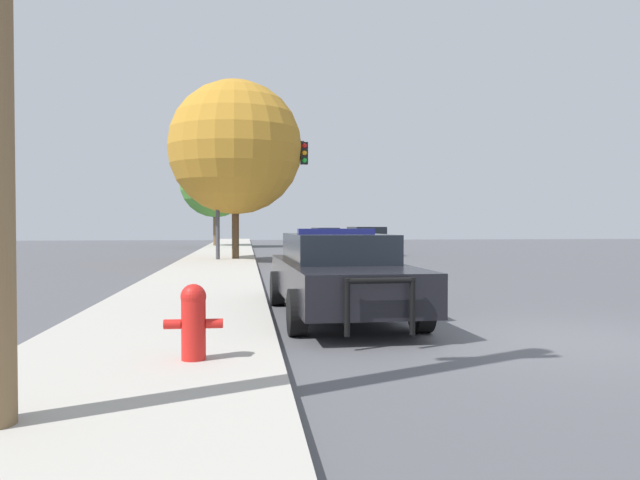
{
  "coord_description": "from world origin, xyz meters",
  "views": [
    {
      "loc": [
        -3.98,
        -7.76,
        1.52
      ],
      "look_at": [
        -0.98,
        17.35,
        0.91
      ],
      "focal_mm": 35.0,
      "sensor_mm": 36.0,
      "label": 1
    }
  ],
  "objects_px": {
    "traffic_light": "(255,173)",
    "car_background_distant": "(325,237)",
    "car_background_oncoming": "(367,240)",
    "tree_sidewalk_far": "(215,182)",
    "tree_sidewalk_mid": "(235,148)",
    "fire_hydrant": "(193,320)",
    "police_car": "(338,273)"
  },
  "relations": [
    {
      "from": "fire_hydrant",
      "to": "traffic_light",
      "type": "xyz_separation_m",
      "value": [
        0.92,
        18.94,
        3.07
      ]
    },
    {
      "from": "police_car",
      "to": "fire_hydrant",
      "type": "xyz_separation_m",
      "value": [
        -2.06,
        -3.68,
        -0.19
      ]
    },
    {
      "from": "fire_hydrant",
      "to": "traffic_light",
      "type": "bearing_deg",
      "value": 87.22
    },
    {
      "from": "traffic_light",
      "to": "car_background_distant",
      "type": "bearing_deg",
      "value": 73.37
    },
    {
      "from": "police_car",
      "to": "tree_sidewalk_far",
      "type": "bearing_deg",
      "value": -85.6
    },
    {
      "from": "traffic_light",
      "to": "car_background_oncoming",
      "type": "height_order",
      "value": "traffic_light"
    },
    {
      "from": "car_background_oncoming",
      "to": "tree_sidewalk_far",
      "type": "distance_m",
      "value": 14.26
    },
    {
      "from": "car_background_oncoming",
      "to": "tree_sidewalk_mid",
      "type": "xyz_separation_m",
      "value": [
        -6.61,
        -5.53,
        3.94
      ]
    },
    {
      "from": "car_background_distant",
      "to": "car_background_oncoming",
      "type": "bearing_deg",
      "value": -90.23
    },
    {
      "from": "car_background_oncoming",
      "to": "tree_sidewalk_far",
      "type": "xyz_separation_m",
      "value": [
        -8.21,
        11.07,
        3.66
      ]
    },
    {
      "from": "fire_hydrant",
      "to": "traffic_light",
      "type": "relative_size",
      "value": 0.16
    },
    {
      "from": "police_car",
      "to": "car_background_oncoming",
      "type": "relative_size",
      "value": 1.25
    },
    {
      "from": "police_car",
      "to": "fire_hydrant",
      "type": "height_order",
      "value": "police_car"
    },
    {
      "from": "car_background_oncoming",
      "to": "tree_sidewalk_mid",
      "type": "distance_m",
      "value": 9.48
    },
    {
      "from": "fire_hydrant",
      "to": "tree_sidewalk_far",
      "type": "bearing_deg",
      "value": 92.35
    },
    {
      "from": "fire_hydrant",
      "to": "tree_sidewalk_mid",
      "type": "distance_m",
      "value": 19.85
    },
    {
      "from": "traffic_light",
      "to": "police_car",
      "type": "bearing_deg",
      "value": -85.73
    },
    {
      "from": "fire_hydrant",
      "to": "car_background_distant",
      "type": "distance_m",
      "value": 36.1
    },
    {
      "from": "car_background_distant",
      "to": "tree_sidewalk_far",
      "type": "bearing_deg",
      "value": 172.11
    },
    {
      "from": "police_car",
      "to": "traffic_light",
      "type": "height_order",
      "value": "traffic_light"
    },
    {
      "from": "car_background_distant",
      "to": "tree_sidewalk_mid",
      "type": "distance_m",
      "value": 17.65
    },
    {
      "from": "police_car",
      "to": "tree_sidewalk_mid",
      "type": "distance_m",
      "value": 16.34
    },
    {
      "from": "police_car",
      "to": "fire_hydrant",
      "type": "distance_m",
      "value": 4.22
    },
    {
      "from": "tree_sidewalk_mid",
      "to": "traffic_light",
      "type": "bearing_deg",
      "value": -30.65
    },
    {
      "from": "tree_sidewalk_mid",
      "to": "tree_sidewalk_far",
      "type": "relative_size",
      "value": 1.09
    },
    {
      "from": "police_car",
      "to": "traffic_light",
      "type": "distance_m",
      "value": 15.57
    },
    {
      "from": "police_car",
      "to": "tree_sidewalk_far",
      "type": "height_order",
      "value": "tree_sidewalk_far"
    },
    {
      "from": "fire_hydrant",
      "to": "car_background_distant",
      "type": "xyz_separation_m",
      "value": [
        5.9,
        35.61,
        0.17
      ]
    },
    {
      "from": "car_background_distant",
      "to": "tree_sidewalk_mid",
      "type": "xyz_separation_m",
      "value": [
        -5.78,
        -16.19,
        3.98
      ]
    },
    {
      "from": "traffic_light",
      "to": "car_background_distant",
      "type": "xyz_separation_m",
      "value": [
        4.98,
        16.67,
        -2.9
      ]
    },
    {
      "from": "traffic_light",
      "to": "tree_sidewalk_mid",
      "type": "bearing_deg",
      "value": 149.35
    },
    {
      "from": "traffic_light",
      "to": "tree_sidewalk_far",
      "type": "bearing_deg",
      "value": 97.98
    }
  ]
}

